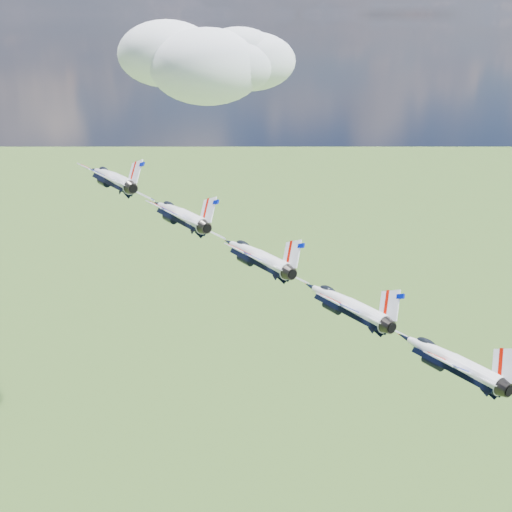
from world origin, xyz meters
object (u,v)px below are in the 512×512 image
object	(u,v)px
jet_2	(256,256)
jet_3	(345,304)
jet_0	(111,178)
jet_4	(449,360)
jet_1	(179,214)

from	to	relation	value
jet_2	jet_3	size ratio (longest dim) A/B	1.00
jet_0	jet_4	world-z (taller)	jet_0
jet_2	jet_3	bearing A→B (deg)	-69.35
jet_1	jet_3	size ratio (longest dim) A/B	1.00
jet_0	jet_3	distance (m)	36.00
jet_0	jet_3	xyz separation A→B (m)	(21.16, -27.78, -8.75)
jet_1	jet_4	world-z (taller)	jet_1
jet_1	jet_2	size ratio (longest dim) A/B	1.00
jet_2	jet_4	world-z (taller)	jet_2
jet_4	jet_3	bearing A→B (deg)	110.65
jet_1	jet_2	bearing A→B (deg)	-69.35
jet_0	jet_3	size ratio (longest dim) A/B	1.00
jet_1	jet_2	xyz separation A→B (m)	(7.05, -9.26, -2.92)
jet_2	jet_1	bearing A→B (deg)	110.65
jet_0	jet_4	distance (m)	48.00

